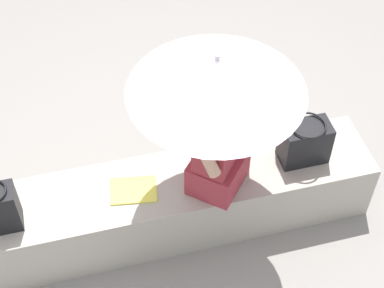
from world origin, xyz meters
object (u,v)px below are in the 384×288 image
parasol (217,75)px  tote_bag_canvas (305,142)px  person_seated (219,140)px  magazine (133,190)px

parasol → tote_bag_canvas: 1.00m
person_seated → magazine: bearing=172.7°
tote_bag_canvas → parasol: bearing=-170.0°
parasol → tote_bag_canvas: bearing=10.0°
parasol → tote_bag_canvas: size_ratio=3.51×
person_seated → parasol: size_ratio=0.85×
person_seated → parasol: bearing=-133.1°
person_seated → tote_bag_canvas: (0.57, 0.06, -0.24)m
magazine → person_seated: bearing=1.7°
tote_bag_canvas → magazine: tote_bag_canvas is taller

